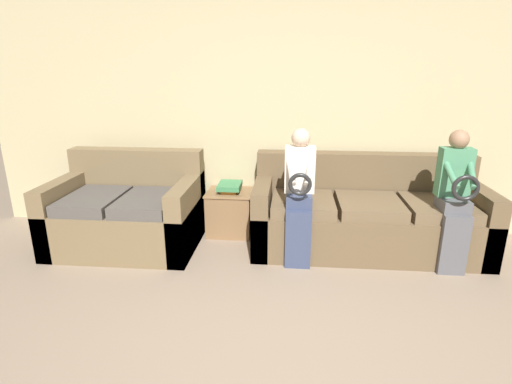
{
  "coord_description": "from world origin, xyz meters",
  "views": [
    {
      "loc": [
        -0.04,
        -1.64,
        1.74
      ],
      "look_at": [
        -0.33,
        1.58,
        0.73
      ],
      "focal_mm": 28.0,
      "sensor_mm": 36.0,
      "label": 1
    }
  ],
  "objects_px": {
    "child_right_seated": "(455,195)",
    "side_shelf": "(230,212)",
    "child_left_seated": "(299,191)",
    "couch_main": "(365,216)",
    "book_stack": "(230,187)",
    "couch_side": "(128,213)"
  },
  "relations": [
    {
      "from": "child_right_seated",
      "to": "side_shelf",
      "type": "height_order",
      "value": "child_right_seated"
    },
    {
      "from": "child_left_seated",
      "to": "child_right_seated",
      "type": "distance_m",
      "value": 1.35
    },
    {
      "from": "couch_main",
      "to": "side_shelf",
      "type": "bearing_deg",
      "value": 170.61
    },
    {
      "from": "couch_main",
      "to": "child_right_seated",
      "type": "relative_size",
      "value": 1.78
    },
    {
      "from": "couch_main",
      "to": "book_stack",
      "type": "distance_m",
      "value": 1.43
    },
    {
      "from": "book_stack",
      "to": "child_left_seated",
      "type": "bearing_deg",
      "value": -39.46
    },
    {
      "from": "couch_side",
      "to": "side_shelf",
      "type": "height_order",
      "value": "couch_side"
    },
    {
      "from": "child_right_seated",
      "to": "child_left_seated",
      "type": "bearing_deg",
      "value": 179.94
    },
    {
      "from": "child_left_seated",
      "to": "child_right_seated",
      "type": "height_order",
      "value": "child_right_seated"
    },
    {
      "from": "couch_main",
      "to": "book_stack",
      "type": "xyz_separation_m",
      "value": [
        -1.4,
        0.23,
        0.2
      ]
    },
    {
      "from": "child_left_seated",
      "to": "couch_side",
      "type": "bearing_deg",
      "value": 172.67
    },
    {
      "from": "child_left_seated",
      "to": "couch_main",
      "type": "bearing_deg",
      "value": 28.57
    },
    {
      "from": "couch_side",
      "to": "child_right_seated",
      "type": "relative_size",
      "value": 1.13
    },
    {
      "from": "couch_side",
      "to": "book_stack",
      "type": "relative_size",
      "value": 4.49
    },
    {
      "from": "child_right_seated",
      "to": "book_stack",
      "type": "xyz_separation_m",
      "value": [
        -2.07,
        0.6,
        -0.16
      ]
    },
    {
      "from": "couch_main",
      "to": "child_right_seated",
      "type": "bearing_deg",
      "value": -28.67
    },
    {
      "from": "couch_main",
      "to": "book_stack",
      "type": "relative_size",
      "value": 7.06
    },
    {
      "from": "child_right_seated",
      "to": "book_stack",
      "type": "distance_m",
      "value": 2.16
    },
    {
      "from": "couch_main",
      "to": "child_left_seated",
      "type": "height_order",
      "value": "child_left_seated"
    },
    {
      "from": "couch_side",
      "to": "side_shelf",
      "type": "relative_size",
      "value": 2.89
    },
    {
      "from": "child_right_seated",
      "to": "side_shelf",
      "type": "bearing_deg",
      "value": 163.89
    },
    {
      "from": "child_right_seated",
      "to": "side_shelf",
      "type": "distance_m",
      "value": 2.21
    }
  ]
}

